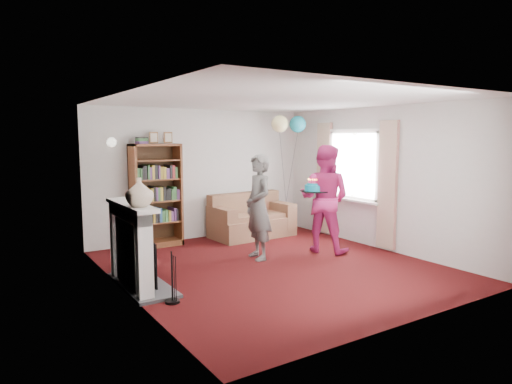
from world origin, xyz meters
TOP-DOWN VIEW (x-y plane):
  - ground at (0.00, 0.00)m, footprint 5.00×5.00m
  - wall_back at (0.00, 2.51)m, footprint 4.50×0.02m
  - wall_left at (-2.26, 0.00)m, footprint 0.02×5.00m
  - wall_right at (2.26, 0.00)m, footprint 0.02×5.00m
  - ceiling at (0.00, 0.00)m, footprint 4.50×5.00m
  - fireplace at (-2.09, 0.19)m, footprint 0.55×1.80m
  - window_bay at (2.21, 0.60)m, footprint 0.14×2.02m
  - wall_sconce at (-1.75, 2.36)m, footprint 0.16×0.23m
  - bookcase at (-1.02, 2.30)m, footprint 0.88×0.42m
  - sofa at (0.85, 2.07)m, footprint 1.61×0.85m
  - wicker_basket at (-1.87, 1.02)m, footprint 0.35×0.35m
  - person_striped at (0.06, 0.55)m, footprint 0.49×0.67m
  - person_magenta at (1.28, 0.34)m, footprint 1.05×1.12m
  - birthday_cake at (1.03, 0.34)m, footprint 0.37×0.37m
  - balloons at (1.52, 1.71)m, footprint 0.77×0.33m
  - mantel_vase at (-2.12, -0.15)m, footprint 0.37×0.37m

SIDE VIEW (x-z plane):
  - ground at x=0.00m, z-range 0.00..0.00m
  - wicker_basket at x=-1.87m, z-range -0.02..0.31m
  - sofa at x=0.85m, z-range -0.10..0.75m
  - fireplace at x=-2.09m, z-range -0.05..1.07m
  - person_striped at x=0.06m, z-range 0.00..1.70m
  - bookcase at x=-1.02m, z-range -0.12..1.94m
  - person_magenta at x=1.28m, z-range 0.00..1.84m
  - birthday_cake at x=1.03m, z-range 1.01..1.23m
  - window_bay at x=2.21m, z-range 0.10..2.30m
  - wall_back at x=0.00m, z-range 0.00..2.50m
  - wall_left at x=-2.26m, z-range 0.00..2.50m
  - wall_right at x=2.26m, z-range 0.00..2.50m
  - mantel_vase at x=-2.12m, z-range 1.12..1.48m
  - wall_sconce at x=-1.75m, z-range 1.80..1.96m
  - balloons at x=1.52m, z-range 1.35..3.09m
  - ceiling at x=0.00m, z-range 2.50..2.51m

